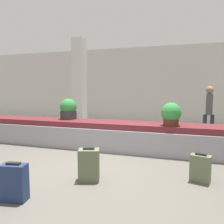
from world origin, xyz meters
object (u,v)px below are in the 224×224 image
at_px(suitcase_2, 14,182).
at_px(potted_plant_0, 171,114).
at_px(suitcase_1, 89,165).
at_px(suitcase_3, 200,168).
at_px(pillar, 79,86).
at_px(potted_plant_1, 68,109).
at_px(traveler_0, 209,109).

height_order(suitcase_2, potted_plant_0, potted_plant_0).
bearing_deg(suitcase_1, suitcase_3, -1.64).
xyz_separation_m(suitcase_1, suitcase_2, (-0.70, -0.91, -0.01)).
relative_size(pillar, potted_plant_1, 5.61).
distance_m(pillar, suitcase_2, 4.87).
bearing_deg(suitcase_2, traveler_0, 48.32).
bearing_deg(potted_plant_1, pillar, 103.56).
xyz_separation_m(pillar, potted_plant_0, (3.12, -1.73, -0.66)).
relative_size(suitcase_1, suitcase_2, 1.05).
distance_m(suitcase_2, traveler_0, 5.51).
xyz_separation_m(suitcase_2, potted_plant_0, (1.91, 2.80, 0.69)).
bearing_deg(potted_plant_1, suitcase_3, -27.29).
distance_m(suitcase_1, potted_plant_0, 2.34).
height_order(suitcase_1, traveler_0, traveler_0).
bearing_deg(traveler_0, suitcase_2, -26.50).
xyz_separation_m(suitcase_1, potted_plant_0, (1.21, 1.89, 0.67)).
xyz_separation_m(pillar, traveler_0, (4.12, 0.10, -0.66)).
bearing_deg(suitcase_2, suitcase_1, 42.90).
relative_size(suitcase_3, potted_plant_0, 0.90).
xyz_separation_m(suitcase_2, potted_plant_1, (-0.86, 3.10, 0.69)).
xyz_separation_m(suitcase_1, suitcase_3, (1.75, 0.49, -0.04)).
distance_m(suitcase_1, traveler_0, 4.38).
height_order(potted_plant_1, traveler_0, traveler_0).
bearing_deg(suitcase_2, pillar, 95.43).
bearing_deg(traveler_0, suitcase_1, -25.07).
height_order(suitcase_3, potted_plant_1, potted_plant_1).
bearing_deg(traveler_0, suitcase_3, -2.55).
relative_size(suitcase_2, potted_plant_1, 0.93).
bearing_deg(suitcase_1, traveler_0, 42.06).
height_order(pillar, traveler_0, pillar).
relative_size(suitcase_2, traveler_0, 0.33).
bearing_deg(suitcase_1, potted_plant_1, 108.25).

